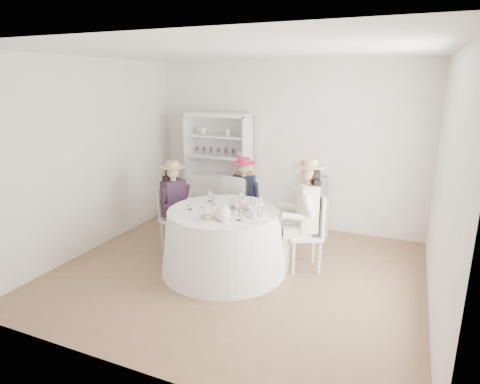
% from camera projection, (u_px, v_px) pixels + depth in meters
% --- Properties ---
extents(ground, '(4.50, 4.50, 0.00)m').
position_uv_depth(ground, '(237.00, 272.00, 5.16)').
color(ground, brown).
rests_on(ground, ground).
extents(ceiling, '(4.50, 4.50, 0.00)m').
position_uv_depth(ceiling, '(236.00, 51.00, 4.43)').
color(ceiling, white).
rests_on(ceiling, wall_back).
extents(wall_back, '(4.50, 0.00, 4.50)m').
position_uv_depth(wall_back, '(286.00, 146.00, 6.57)').
color(wall_back, silver).
rests_on(wall_back, ground).
extents(wall_front, '(4.50, 0.00, 4.50)m').
position_uv_depth(wall_front, '(131.00, 222.00, 3.03)').
color(wall_front, silver).
rests_on(wall_front, ground).
extents(wall_left, '(0.00, 4.50, 4.50)m').
position_uv_depth(wall_left, '(91.00, 156.00, 5.65)').
color(wall_left, silver).
rests_on(wall_left, ground).
extents(wall_right, '(0.00, 4.50, 4.50)m').
position_uv_depth(wall_right, '(446.00, 189.00, 3.94)').
color(wall_right, silver).
rests_on(wall_right, ground).
extents(tea_table, '(1.61, 1.61, 0.81)m').
position_uv_depth(tea_table, '(224.00, 240.00, 5.15)').
color(tea_table, white).
rests_on(tea_table, ground).
extents(hutch, '(1.26, 0.82, 1.87)m').
position_uv_depth(hutch, '(219.00, 184.00, 6.91)').
color(hutch, silver).
rests_on(hutch, ground).
extents(side_table, '(0.44, 0.44, 0.62)m').
position_uv_depth(side_table, '(316.00, 215.00, 6.39)').
color(side_table, silver).
rests_on(side_table, ground).
extents(hatbox, '(0.37, 0.37, 0.32)m').
position_uv_depth(hatbox, '(318.00, 187.00, 6.26)').
color(hatbox, black).
rests_on(hatbox, side_table).
extents(guest_left, '(0.54, 0.49, 1.28)m').
position_uv_depth(guest_left, '(175.00, 200.00, 5.76)').
color(guest_left, silver).
rests_on(guest_left, ground).
extents(guest_mid, '(0.48, 0.51, 1.28)m').
position_uv_depth(guest_mid, '(243.00, 195.00, 6.03)').
color(guest_mid, silver).
rests_on(guest_mid, ground).
extents(guest_right, '(0.62, 0.56, 1.46)m').
position_uv_depth(guest_right, '(305.00, 209.00, 5.05)').
color(guest_right, silver).
rests_on(guest_right, ground).
extents(spare_chair, '(0.50, 0.50, 1.03)m').
position_uv_depth(spare_chair, '(237.00, 206.00, 6.05)').
color(spare_chair, silver).
rests_on(spare_chair, ground).
extents(teacup_a, '(0.12, 0.12, 0.07)m').
position_uv_depth(teacup_a, '(215.00, 202.00, 5.26)').
color(teacup_a, white).
rests_on(teacup_a, tea_table).
extents(teacup_b, '(0.09, 0.09, 0.07)m').
position_uv_depth(teacup_b, '(233.00, 201.00, 5.29)').
color(teacup_b, white).
rests_on(teacup_b, tea_table).
extents(teacup_c, '(0.08, 0.08, 0.06)m').
position_uv_depth(teacup_c, '(248.00, 208.00, 5.01)').
color(teacup_c, white).
rests_on(teacup_c, tea_table).
extents(flower_bowl, '(0.25, 0.25, 0.06)m').
position_uv_depth(flower_bowl, '(237.00, 210.00, 4.94)').
color(flower_bowl, white).
rests_on(flower_bowl, tea_table).
extents(flower_arrangement, '(0.18, 0.19, 0.07)m').
position_uv_depth(flower_arrangement, '(238.00, 205.00, 4.93)').
color(flower_arrangement, '#D86C85').
rests_on(flower_arrangement, tea_table).
extents(table_teapot, '(0.27, 0.19, 0.20)m').
position_uv_depth(table_teapot, '(224.00, 214.00, 4.63)').
color(table_teapot, white).
rests_on(table_teapot, tea_table).
extents(sandwich_plate, '(0.28, 0.28, 0.06)m').
position_uv_depth(sandwich_plate, '(208.00, 218.00, 4.70)').
color(sandwich_plate, white).
rests_on(sandwich_plate, tea_table).
extents(cupcake_stand, '(0.24, 0.24, 0.23)m').
position_uv_depth(cupcake_stand, '(256.00, 210.00, 4.78)').
color(cupcake_stand, white).
rests_on(cupcake_stand, tea_table).
extents(stemware_set, '(0.89, 0.93, 0.15)m').
position_uv_depth(stemware_set, '(224.00, 204.00, 5.02)').
color(stemware_set, white).
rests_on(stemware_set, tea_table).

